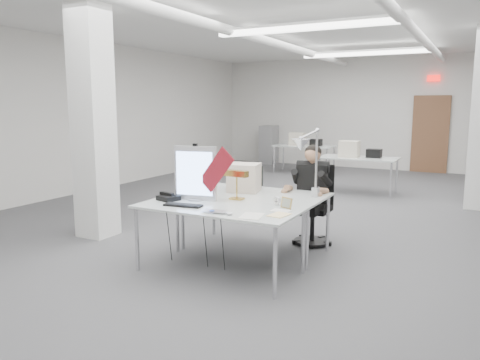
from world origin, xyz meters
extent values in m
cube|color=#464648|center=(0.00, 0.00, -0.01)|extent=(10.00, 14.00, 0.02)
cube|color=white|center=(0.00, 0.00, 3.21)|extent=(10.00, 14.00, 0.02)
cube|color=silver|center=(0.00, 7.01, 1.60)|extent=(10.00, 0.02, 3.20)
cube|color=silver|center=(-5.01, 0.00, 1.60)|extent=(0.02, 14.00, 3.20)
cube|color=white|center=(-2.30, -2.00, 1.60)|extent=(0.45, 0.45, 3.20)
cube|color=brown|center=(1.20, 6.94, 1.05)|extent=(0.95, 0.08, 2.10)
cube|color=red|center=(1.20, 6.90, 2.55)|extent=(0.32, 0.06, 0.16)
cylinder|color=silver|center=(-1.20, 0.00, 3.02)|extent=(0.16, 13.60, 0.16)
cylinder|color=silver|center=(1.40, 0.00, 3.02)|extent=(0.16, 13.60, 0.16)
cube|color=white|center=(0.00, 0.00, 2.98)|extent=(2.80, 0.14, 0.08)
cube|color=white|center=(0.00, 4.00, 2.98)|extent=(2.80, 0.14, 0.08)
cube|color=silver|center=(0.00, -2.50, 0.74)|extent=(1.80, 0.90, 0.02)
cube|color=silver|center=(0.00, -1.60, 0.74)|extent=(1.80, 0.90, 0.02)
cube|color=silver|center=(0.20, 3.00, 0.74)|extent=(1.60, 0.80, 0.02)
cube|color=silver|center=(-1.80, 5.20, 0.74)|extent=(1.60, 0.80, 0.02)
cube|color=gray|center=(-3.50, 6.65, 0.60)|extent=(0.45, 0.55, 1.20)
cube|color=silver|center=(-0.41, -2.33, 1.07)|extent=(0.51, 0.15, 0.63)
cube|color=maroon|center=(-0.11, -2.36, 1.13)|extent=(0.50, 0.09, 0.54)
cube|color=black|center=(-0.35, -2.68, 0.77)|extent=(0.44, 0.20, 0.02)
imported|color=#BBBBC0|center=(0.11, -2.83, 0.77)|extent=(0.29, 0.19, 0.02)
ellipsoid|color=silver|center=(0.30, -2.81, 0.77)|extent=(0.09, 0.07, 0.03)
cube|color=black|center=(-0.68, -2.49, 0.78)|extent=(0.27, 0.25, 0.06)
cube|color=#A37746|center=(-0.66, -2.24, 0.81)|extent=(0.14, 0.05, 0.11)
cube|color=tan|center=(0.69, -2.25, 0.81)|extent=(0.15, 0.10, 0.12)
cylinder|color=silver|center=(0.54, -2.15, 0.81)|extent=(0.09, 0.05, 0.09)
cube|color=silver|center=(0.52, -2.75, 0.76)|extent=(0.26, 0.33, 0.01)
cube|color=#FDDE97|center=(0.75, -2.58, 0.76)|extent=(0.20, 0.26, 0.01)
cube|color=silver|center=(0.69, -2.41, 0.76)|extent=(0.20, 0.14, 0.01)
cube|color=beige|center=(-0.16, -1.58, 0.93)|extent=(0.45, 0.43, 0.36)
camera|label=1|loc=(2.52, -6.83, 1.86)|focal=35.00mm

